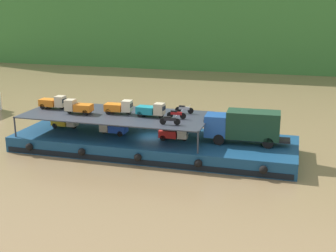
{
  "coord_description": "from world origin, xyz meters",
  "views": [
    {
      "loc": [
        13.04,
        -40.11,
        14.3
      ],
      "look_at": [
        1.53,
        0.0,
        2.7
      ],
      "focal_mm": 48.14,
      "sensor_mm": 36.0,
      "label": 1
    }
  ],
  "objects": [
    {
      "name": "ground_plane",
      "position": [
        0.0,
        0.0,
        0.0
      ],
      "size": [
        400.0,
        400.0,
        0.0
      ],
      "primitive_type": "plane",
      "color": "olive"
    },
    {
      "name": "cargo_barge",
      "position": [
        0.0,
        -0.03,
        0.75
      ],
      "size": [
        27.55,
        9.0,
        1.5
      ],
      "color": "navy",
      "rests_on": "ground"
    },
    {
      "name": "covered_lorry",
      "position": [
        8.79,
        0.33,
        3.19
      ],
      "size": [
        7.92,
        2.55,
        3.1
      ],
      "color": "#1E4C99",
      "rests_on": "cargo_barge"
    },
    {
      "name": "cargo_rack",
      "position": [
        -3.8,
        0.0,
        3.44
      ],
      "size": [
        18.35,
        7.63,
        2.0
      ],
      "color": "#2D333D",
      "rests_on": "cargo_barge"
    },
    {
      "name": "mini_truck_lower_stern",
      "position": [
        -9.77,
        0.53,
        2.19
      ],
      "size": [
        2.78,
        1.27,
        1.38
      ],
      "color": "gold",
      "rests_on": "cargo_barge"
    },
    {
      "name": "mini_truck_lower_aft",
      "position": [
        -4.05,
        -0.34,
        2.19
      ],
      "size": [
        2.76,
        1.23,
        1.38
      ],
      "color": "#1E47B7",
      "rests_on": "cargo_barge"
    },
    {
      "name": "mini_truck_lower_mid",
      "position": [
        2.28,
        -0.51,
        2.19
      ],
      "size": [
        2.78,
        1.27,
        1.38
      ],
      "color": "red",
      "rests_on": "cargo_barge"
    },
    {
      "name": "mini_truck_upper_stern",
      "position": [
        -11.0,
        0.45,
        4.19
      ],
      "size": [
        2.75,
        1.21,
        1.38
      ],
      "color": "orange",
      "rests_on": "cargo_rack"
    },
    {
      "name": "mini_truck_upper_mid",
      "position": [
        -7.52,
        -0.78,
        4.19
      ],
      "size": [
        2.78,
        1.26,
        1.38
      ],
      "color": "orange",
      "rests_on": "cargo_rack"
    },
    {
      "name": "mini_truck_upper_fore",
      "position": [
        -3.6,
        0.3,
        4.19
      ],
      "size": [
        2.79,
        1.29,
        1.38
      ],
      "color": "orange",
      "rests_on": "cargo_rack"
    },
    {
      "name": "mini_truck_upper_bow",
      "position": [
        -0.16,
        0.02,
        4.19
      ],
      "size": [
        2.79,
        1.29,
        1.38
      ],
      "color": "teal",
      "rests_on": "cargo_rack"
    },
    {
      "name": "motorcycle_upper_port",
      "position": [
        2.36,
        -2.29,
        3.93
      ],
      "size": [
        1.9,
        0.55,
        0.87
      ],
      "color": "black",
      "rests_on": "cargo_rack"
    },
    {
      "name": "motorcycle_upper_centre",
      "position": [
        2.35,
        0.0,
        3.93
      ],
      "size": [
        1.9,
        0.55,
        0.87
      ],
      "color": "black",
      "rests_on": "cargo_rack"
    },
    {
      "name": "motorcycle_upper_stbd",
      "position": [
        2.55,
        2.29,
        3.93
      ],
      "size": [
        1.9,
        0.55,
        0.87
      ],
      "color": "black",
      "rests_on": "cargo_rack"
    }
  ]
}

